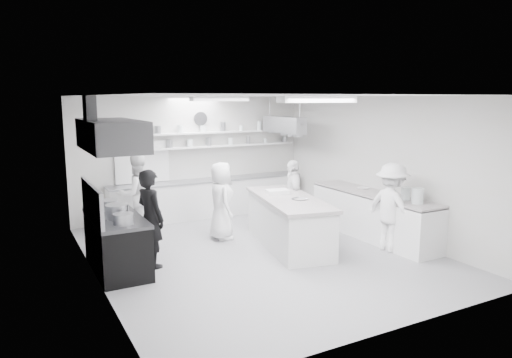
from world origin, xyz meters
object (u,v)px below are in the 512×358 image
cook_stove (151,218)px  cook_back (137,194)px  back_counter (209,198)px  prep_island (289,223)px  stove (117,245)px  right_counter (373,216)px

cook_stove → cook_back: cook_back is taller
back_counter → prep_island: prep_island is taller
cook_stove → cook_back: 2.20m
stove → prep_island: prep_island is taller
back_counter → cook_stove: cook_stove is taller
back_counter → cook_back: (-2.00, -0.72, 0.42)m
stove → prep_island: 3.36m
stove → right_counter: 5.28m
right_counter → cook_back: 5.13m
back_counter → prep_island: size_ratio=1.94×
right_counter → prep_island: bearing=169.8°
right_counter → back_counter: bearing=124.7°
prep_island → cook_stove: (-2.77, 0.16, 0.40)m
cook_back → back_counter: bearing=-169.6°
stove → back_counter: 4.03m
stove → cook_back: bearing=66.7°
back_counter → prep_island: (0.45, -3.06, 0.01)m
right_counter → prep_island: 1.93m
back_counter → right_counter: bearing=-55.3°
stove → cook_back: size_ratio=1.02×
back_counter → prep_island: bearing=-81.7°
back_counter → right_counter: (2.35, -3.40, 0.01)m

